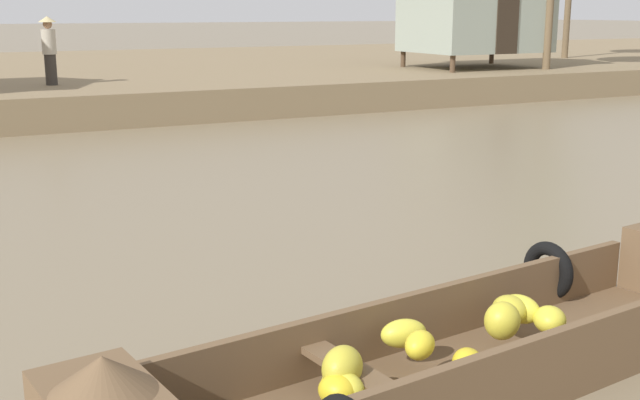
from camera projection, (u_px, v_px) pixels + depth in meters
ground_plane at (218, 218)px, 10.25m from camera, size 300.00×300.00×0.00m
riverbank_strip at (25, 79)px, 26.09m from camera, size 160.00×20.00×0.78m
banana_boat at (469, 346)px, 5.64m from camera, size 5.91×2.25×0.89m
stilt_house_mid_right at (476, 12)px, 25.33m from camera, size 4.70×3.60×3.49m
vendor_person at (49, 47)px, 19.61m from camera, size 0.44×0.44×1.66m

